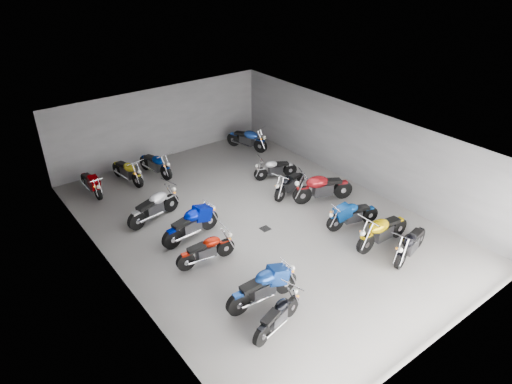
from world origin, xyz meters
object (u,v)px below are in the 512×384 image
motorcycle_left_a (278,315)px  motorcycle_back_c (156,164)px  motorcycle_right_f (275,168)px  motorcycle_back_b (127,171)px  motorcycle_left_d (207,250)px  motorcycle_right_b (382,231)px  motorcycle_left_b (263,287)px  motorcycle_back_f (247,139)px  motorcycle_right_d (322,188)px  motorcycle_left_e (191,224)px  motorcycle_back_a (91,183)px  motorcycle_right_c (352,215)px  drain_grate (265,229)px  motorcycle_right_e (289,184)px  motorcycle_right_a (411,244)px  motorcycle_left_f (154,206)px

motorcycle_left_a → motorcycle_back_c: size_ratio=0.88×
motorcycle_right_f → motorcycle_back_b: bearing=75.0°
motorcycle_left_d → motorcycle_right_b: (4.99, -2.64, 0.08)m
motorcycle_right_f → motorcycle_back_b: size_ratio=0.88×
motorcycle_left_b → motorcycle_right_f: (4.94, 5.54, -0.09)m
motorcycle_back_c → motorcycle_back_f: (4.63, -0.18, 0.02)m
motorcycle_left_b → motorcycle_back_b: motorcycle_left_b is taller
motorcycle_right_f → motorcycle_right_d: bearing=-155.8°
motorcycle_left_b → motorcycle_left_e: motorcycle_left_e is taller
motorcycle_left_d → motorcycle_back_b: (0.24, 6.47, 0.03)m
motorcycle_left_d → motorcycle_back_a: size_ratio=1.04×
motorcycle_back_b → motorcycle_back_f: bearing=167.6°
motorcycle_left_e → motorcycle_back_c: size_ratio=1.10×
motorcycle_left_a → motorcycle_left_d: (0.02, 3.42, 0.02)m
motorcycle_right_f → motorcycle_left_b: bearing=157.3°
motorcycle_right_b → motorcycle_back_c: bearing=22.6°
motorcycle_left_b → motorcycle_left_d: size_ratio=1.15×
motorcycle_left_b → motorcycle_right_c: (4.74, 1.12, -0.05)m
motorcycle_left_b → motorcycle_back_a: bearing=-166.3°
motorcycle_left_e → motorcycle_back_f: size_ratio=1.09×
motorcycle_left_d → motorcycle_back_a: motorcycle_left_d is taller
motorcycle_left_b → motorcycle_back_a: size_ratio=1.20×
drain_grate → motorcycle_right_c: motorcycle_right_c is taller
motorcycle_right_b → motorcycle_back_c: size_ratio=1.11×
motorcycle_right_e → motorcycle_right_c: bearing=167.8°
motorcycle_left_e → motorcycle_right_e: motorcycle_left_e is taller
motorcycle_left_b → motorcycle_right_f: 7.42m
motorcycle_left_b → motorcycle_left_e: (0.01, 3.87, 0.00)m
motorcycle_right_d → motorcycle_back_c: size_ratio=1.10×
motorcycle_right_f → motorcycle_back_a: motorcycle_back_a is taller
motorcycle_left_a → motorcycle_back_a: size_ratio=0.97×
motorcycle_right_a → motorcycle_right_d: (0.28, 4.18, 0.07)m
motorcycle_back_c → motorcycle_back_f: size_ratio=0.99×
motorcycle_back_a → motorcycle_back_f: (7.36, -0.23, 0.07)m
motorcycle_left_a → motorcycle_back_f: bearing=133.1°
motorcycle_left_f → motorcycle_right_e: motorcycle_left_f is taller
motorcycle_right_d → motorcycle_right_e: 1.30m
motorcycle_left_b → motorcycle_right_b: size_ratio=0.99×
motorcycle_right_b → motorcycle_right_f: motorcycle_right_b is taller
drain_grate → motorcycle_right_f: size_ratio=0.18×
motorcycle_left_e → motorcycle_right_a: (4.88, -5.03, -0.04)m
motorcycle_left_f → motorcycle_back_f: size_ratio=1.05×
motorcycle_left_b → motorcycle_right_b: (4.70, -0.20, 0.01)m
motorcycle_left_e → drain_grate: bearing=56.2°
motorcycle_right_b → motorcycle_right_f: (0.24, 5.74, -0.10)m
motorcycle_left_f → motorcycle_right_c: bearing=35.3°
motorcycle_right_b → motorcycle_right_f: size_ratio=1.27×
motorcycle_left_d → motorcycle_right_e: bearing=115.0°
motorcycle_left_b → motorcycle_back_a: motorcycle_left_b is taller
motorcycle_left_a → motorcycle_left_d: motorcycle_left_d is taller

